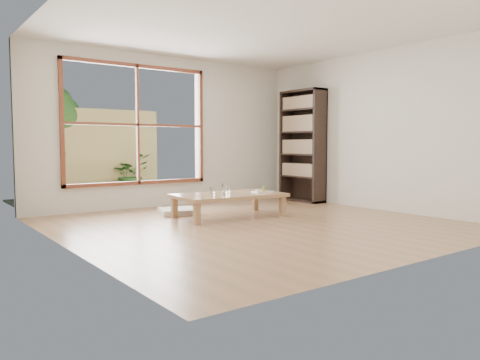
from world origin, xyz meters
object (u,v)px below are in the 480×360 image
(bookshelf, at_px, (302,146))
(food_tray, at_px, (263,191))
(low_table, at_px, (229,196))
(garden_bench, at_px, (107,186))

(bookshelf, distance_m, food_tray, 2.04)
(low_table, relative_size, bookshelf, 0.79)
(food_tray, height_order, garden_bench, food_tray)
(low_table, xyz_separation_m, garden_bench, (-0.83, 2.73, -0.00))
(bookshelf, relative_size, food_tray, 6.68)
(food_tray, xyz_separation_m, garden_bench, (-1.38, 2.84, -0.06))
(bookshelf, distance_m, garden_bench, 3.72)
(low_table, bearing_deg, garden_bench, 111.36)
(bookshelf, xyz_separation_m, garden_bench, (-3.08, 1.95, -0.74))
(bookshelf, bearing_deg, garden_bench, 147.69)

